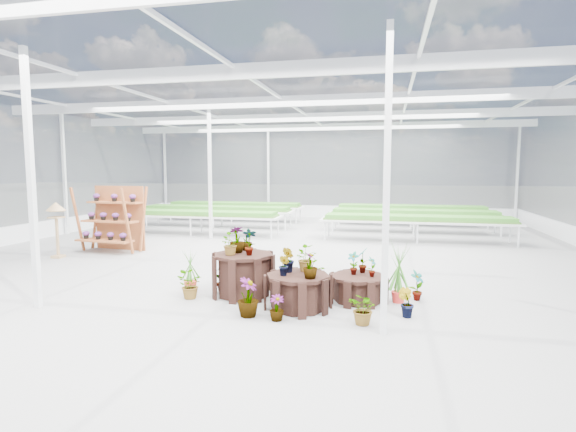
% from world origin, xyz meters
% --- Properties ---
extents(ground_plane, '(24.00, 24.00, 0.00)m').
position_xyz_m(ground_plane, '(0.00, 0.00, 0.00)').
color(ground_plane, gray).
rests_on(ground_plane, ground).
extents(greenhouse_shell, '(18.00, 24.00, 4.50)m').
position_xyz_m(greenhouse_shell, '(0.00, 0.00, 2.25)').
color(greenhouse_shell, white).
rests_on(greenhouse_shell, ground).
extents(steel_frame, '(18.00, 24.00, 4.50)m').
position_xyz_m(steel_frame, '(0.00, 0.00, 2.25)').
color(steel_frame, silver).
rests_on(steel_frame, ground).
extents(nursery_benches, '(16.00, 7.00, 0.84)m').
position_xyz_m(nursery_benches, '(0.00, 7.20, 0.42)').
color(nursery_benches, silver).
rests_on(nursery_benches, ground).
extents(plinth_tall, '(1.23, 1.23, 0.82)m').
position_xyz_m(plinth_tall, '(0.32, -2.47, 0.41)').
color(plinth_tall, black).
rests_on(plinth_tall, ground).
extents(plinth_mid, '(1.46, 1.46, 0.61)m').
position_xyz_m(plinth_mid, '(1.52, -3.07, 0.31)').
color(plinth_mid, black).
rests_on(plinth_mid, ground).
extents(plinth_low, '(1.34, 1.34, 0.48)m').
position_xyz_m(plinth_low, '(2.52, -2.37, 0.24)').
color(plinth_low, black).
rests_on(plinth_low, ground).
extents(shelf_rack, '(1.91, 1.13, 1.94)m').
position_xyz_m(shelf_rack, '(-4.96, 1.10, 0.97)').
color(shelf_rack, brown).
rests_on(shelf_rack, ground).
extents(bird_table, '(0.42, 0.42, 1.55)m').
position_xyz_m(bird_table, '(-5.85, -0.05, 0.77)').
color(bird_table, '#A07E53').
rests_on(bird_table, ground).
extents(nursery_plants, '(4.79, 2.79, 1.35)m').
position_xyz_m(nursery_plants, '(1.29, -2.51, 0.50)').
color(nursery_plants, '#377725').
rests_on(nursery_plants, ground).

